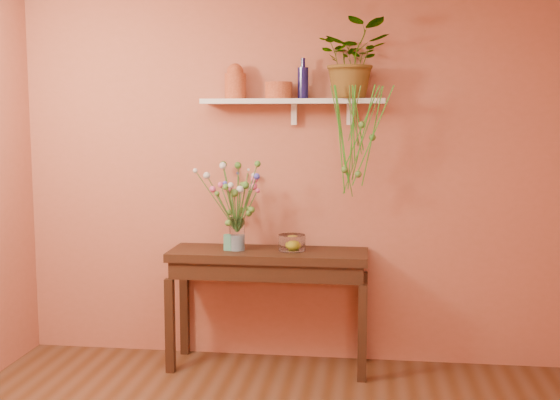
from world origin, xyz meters
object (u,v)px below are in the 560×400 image
glass_vase (237,236)px  terracotta_jug (235,82)px  bouquet (237,189)px  blue_bottle (303,82)px  sideboard (268,268)px  spider_plant (353,59)px  glass_bowl (292,243)px

glass_vase → terracotta_jug: bearing=102.6°
terracotta_jug → bouquet: terracotta_jug is taller
terracotta_jug → blue_bottle: blue_bottle is taller
sideboard → blue_bottle: blue_bottle is taller
sideboard → bouquet: size_ratio=2.73×
terracotta_jug → blue_bottle: size_ratio=0.88×
sideboard → glass_vase: 0.32m
sideboard → glass_vase: bearing=-177.5°
sideboard → blue_bottle: (0.23, 0.14, 1.32)m
blue_bottle → glass_vase: (-0.46, -0.15, -1.10)m
blue_bottle → sideboard: bearing=-148.2°
spider_plant → sideboard: bearing=-171.2°
blue_bottle → bouquet: size_ratio=0.55×
glass_vase → spider_plant: bearing=7.0°
sideboard → spider_plant: size_ratio=2.63×
bouquet → glass_bowl: bearing=1.7°
blue_bottle → spider_plant: spider_plant is taller
blue_bottle → spider_plant: size_ratio=0.53×
bouquet → sideboard: bearing=-1.8°
terracotta_jug → spider_plant: 0.86m
sideboard → glass_bowl: 0.24m
glass_vase → sideboard: bearing=2.5°
terracotta_jug → blue_bottle: (0.49, 0.01, -0.00)m
terracotta_jug → glass_vase: (0.03, -0.14, -1.10)m
spider_plant → terracotta_jug: bearing=177.1°
blue_bottle → bouquet: 0.89m
sideboard → bouquet: bearing=178.2°
sideboard → blue_bottle: 1.35m
glass_vase → glass_bowl: size_ratio=1.22×
blue_bottle → bouquet: bearing=-163.5°
spider_plant → glass_bowl: size_ratio=2.81×
sideboard → bouquet: 0.61m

